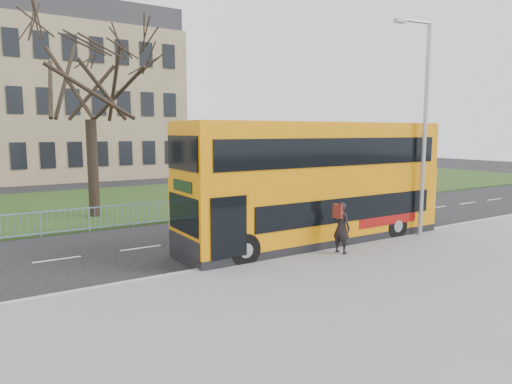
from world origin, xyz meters
The scene contains 10 objects.
ground centered at (0.00, 0.00, 0.00)m, with size 120.00×120.00×0.00m, color black.
pavement centered at (0.00, -6.75, 0.06)m, with size 80.00×10.50×0.12m, color slate.
kerb centered at (0.00, -1.55, 0.07)m, with size 80.00×0.20×0.14m, color #979799.
grass_verge centered at (0.00, 14.30, 0.04)m, with size 80.00×15.40×0.08m, color #1C3513.
guard_railing centered at (0.00, 6.60, 0.55)m, with size 40.00×0.12×1.10m, color #77A3D4, non-canonical shape.
bare_tree centered at (-3.00, 10.00, 6.04)m, with size 8.34×8.34×11.92m, color black, non-canonical shape.
civic_building centered at (-5.00, 35.00, 7.00)m, with size 30.00×15.00×14.00m, color #857454.
yellow_bus centered at (3.25, -0.47, 2.56)m, with size 11.38×2.75×4.77m.
pedestrian centered at (2.76, -2.49, 1.05)m, with size 0.68×0.45×1.86m, color black.
street_lamp centered at (7.55, -2.04, 4.90)m, with size 1.84×0.42×8.72m.
Camera 1 is at (-8.34, -14.44, 4.48)m, focal length 32.00 mm.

